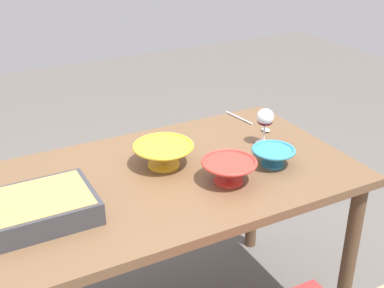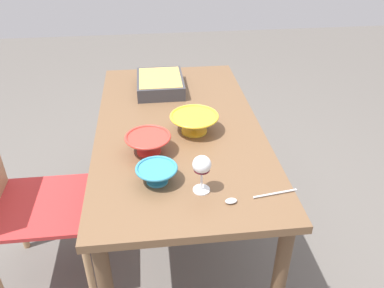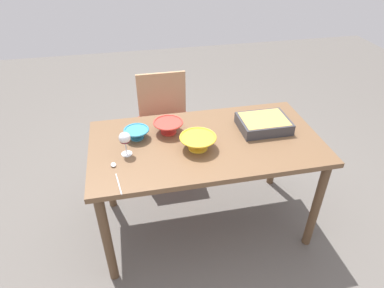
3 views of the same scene
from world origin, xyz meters
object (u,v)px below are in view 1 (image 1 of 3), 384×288
casserole_dish (41,206)px  mixing_bowl (273,156)px  dining_table (155,199)px  serving_spoon (255,125)px  wine_glass (265,120)px  serving_bowl (229,170)px  small_bowl (164,154)px

casserole_dish → mixing_bowl: (-0.85, 0.05, -0.00)m
casserole_dish → mixing_bowl: 0.85m
dining_table → casserole_dish: 0.44m
serving_spoon → dining_table: bearing=19.7°
dining_table → wine_glass: wine_glass is taller
wine_glass → serving_bowl: 0.35m
casserole_dish → serving_bowl: (-0.64, 0.08, 0.00)m
casserole_dish → mixing_bowl: casserole_dish is taller
small_bowl → mixing_bowl: bearing=152.4°
mixing_bowl → casserole_dish: bearing=-3.6°
wine_glass → serving_spoon: bearing=-113.7°
wine_glass → casserole_dish: bearing=6.9°
dining_table → serving_bowl: (-0.22, 0.15, 0.14)m
serving_spoon → small_bowl: bearing=15.2°
casserole_dish → dining_table: bearing=-170.8°
dining_table → small_bowl: (-0.07, -0.07, 0.14)m
small_bowl → serving_spoon: (-0.51, -0.14, -0.04)m
casserole_dish → small_bowl: small_bowl is taller
mixing_bowl → serving_bowl: (0.21, 0.03, 0.01)m
mixing_bowl → serving_spoon: (-0.15, -0.33, -0.03)m
dining_table → serving_bowl: 0.30m
dining_table → serving_spoon: size_ratio=5.23×
small_bowl → serving_bowl: bearing=125.0°
mixing_bowl → dining_table: bearing=-15.6°
casserole_dish → serving_spoon: (-0.99, -0.27, -0.04)m
wine_glass → mixing_bowl: size_ratio=0.95×
casserole_dish → small_bowl: (-0.49, -0.14, 0.01)m
mixing_bowl → serving_spoon: size_ratio=0.58×
casserole_dish → small_bowl: size_ratio=1.44×
wine_glass → mixing_bowl: (0.07, 0.16, -0.07)m
dining_table → wine_glass: bearing=-175.1°
small_bowl → serving_spoon: small_bowl is taller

